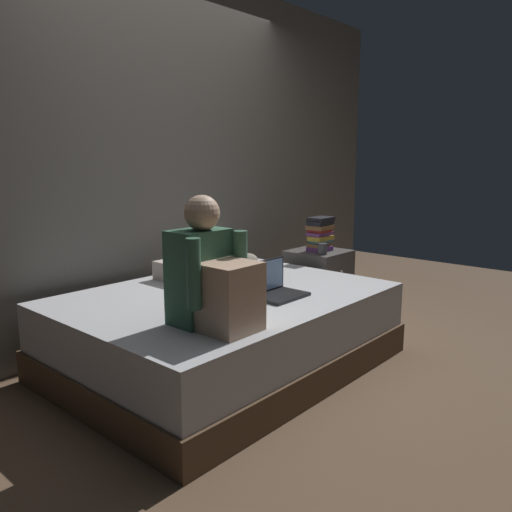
% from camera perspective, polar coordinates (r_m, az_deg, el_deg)
% --- Properties ---
extents(ground_plane, '(8.00, 8.00, 0.00)m').
position_cam_1_polar(ground_plane, '(3.32, 2.82, -12.43)').
color(ground_plane, brown).
extents(wall_back, '(5.60, 0.10, 2.70)m').
position_cam_1_polar(wall_back, '(3.91, -11.14, 11.23)').
color(wall_back, slate).
rests_on(wall_back, ground_plane).
extents(bed, '(2.00, 1.50, 0.48)m').
position_cam_1_polar(bed, '(3.28, -3.49, -8.26)').
color(bed, brown).
rests_on(bed, ground_plane).
extents(nightstand, '(0.44, 0.46, 0.56)m').
position_cam_1_polar(nightstand, '(4.34, 7.00, -2.99)').
color(nightstand, '#474442').
rests_on(nightstand, ground_plane).
extents(person_sitting, '(0.39, 0.44, 0.66)m').
position_cam_1_polar(person_sitting, '(2.53, -5.04, -2.37)').
color(person_sitting, '#38664C').
rests_on(person_sitting, bed).
extents(laptop, '(0.32, 0.23, 0.22)m').
position_cam_1_polar(laptop, '(3.11, 2.15, -3.56)').
color(laptop, black).
rests_on(laptop, bed).
extents(pillow, '(0.56, 0.36, 0.13)m').
position_cam_1_polar(pillow, '(3.64, -6.40, -1.31)').
color(pillow, beige).
rests_on(pillow, bed).
extents(book_stack, '(0.24, 0.16, 0.28)m').
position_cam_1_polar(book_stack, '(4.24, 7.23, 2.49)').
color(book_stack, '#703D84').
rests_on(book_stack, nightstand).
extents(mug, '(0.08, 0.08, 0.09)m').
position_cam_1_polar(mug, '(4.10, 7.46, 0.80)').
color(mug, '#3D3D42').
rests_on(mug, nightstand).
extents(clothes_pile, '(0.33, 0.17, 0.10)m').
position_cam_1_polar(clothes_pile, '(3.92, -1.79, -0.60)').
color(clothes_pile, gray).
rests_on(clothes_pile, bed).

